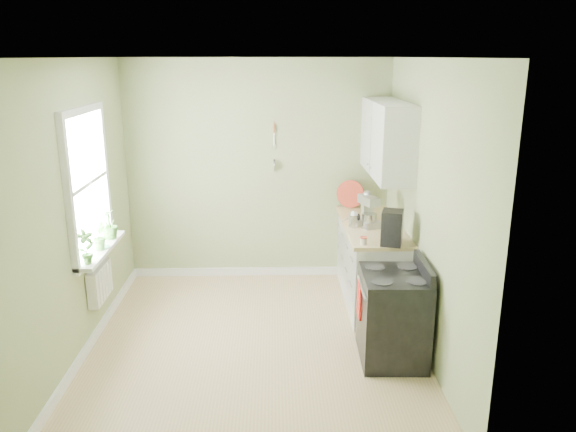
{
  "coord_description": "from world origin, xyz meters",
  "views": [
    {
      "loc": [
        0.2,
        -4.96,
        2.71
      ],
      "look_at": [
        0.34,
        0.55,
        1.14
      ],
      "focal_mm": 35.0,
      "sensor_mm": 36.0,
      "label": 1
    }
  ],
  "objects_px": {
    "stove": "(393,316)",
    "coffee_maker": "(392,229)",
    "stand_mixer": "(368,212)",
    "kettle": "(353,219)"
  },
  "relations": [
    {
      "from": "kettle",
      "to": "coffee_maker",
      "type": "bearing_deg",
      "value": -63.57
    },
    {
      "from": "kettle",
      "to": "stove",
      "type": "bearing_deg",
      "value": -79.71
    },
    {
      "from": "stove",
      "to": "stand_mixer",
      "type": "distance_m",
      "value": 1.4
    },
    {
      "from": "stand_mixer",
      "to": "coffee_maker",
      "type": "distance_m",
      "value": 0.65
    },
    {
      "from": "kettle",
      "to": "coffee_maker",
      "type": "relative_size",
      "value": 0.52
    },
    {
      "from": "stove",
      "to": "stand_mixer",
      "type": "relative_size",
      "value": 2.54
    },
    {
      "from": "kettle",
      "to": "coffee_maker",
      "type": "distance_m",
      "value": 0.67
    },
    {
      "from": "stand_mixer",
      "to": "kettle",
      "type": "xyz_separation_m",
      "value": [
        -0.17,
        -0.05,
        -0.07
      ]
    },
    {
      "from": "stand_mixer",
      "to": "kettle",
      "type": "relative_size",
      "value": 2.06
    },
    {
      "from": "stove",
      "to": "coffee_maker",
      "type": "bearing_deg",
      "value": 82.72
    }
  ]
}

